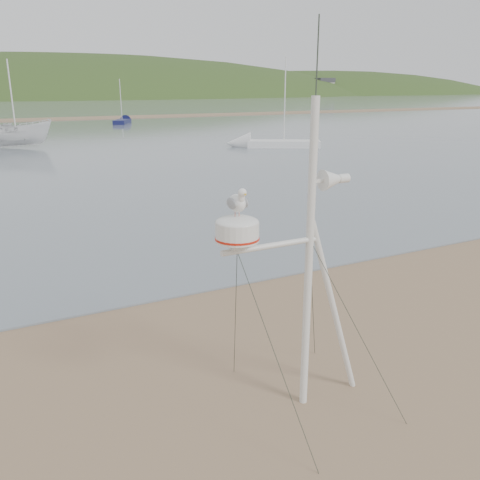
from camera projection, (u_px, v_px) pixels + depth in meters
name	position (u px, v px, depth m)	size (l,w,h in m)	color
ground	(159.00, 424.00, 7.01)	(560.00, 560.00, 0.00)	#7C6147
hill_ridge	(29.00, 144.00, 220.80)	(620.00, 180.00, 80.00)	#273C18
mast_rig	(305.00, 325.00, 7.07)	(2.35, 2.51, 5.30)	silver
boat_white	(13.00, 111.00, 37.52)	(2.01, 2.06, 5.33)	white
sailboat_white_near	(259.00, 143.00, 38.35)	(7.00, 5.11, 7.06)	white
sailboat_blue_far	(125.00, 121.00, 63.34)	(3.79, 5.67, 5.68)	#141746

